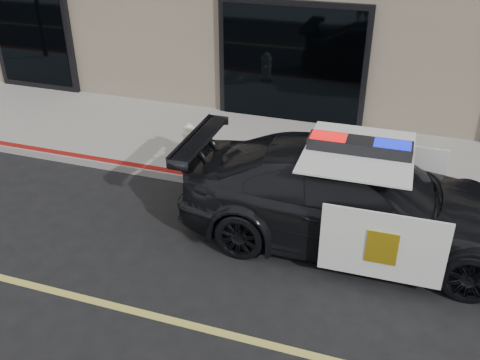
% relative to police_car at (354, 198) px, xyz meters
% --- Properties ---
extents(ground, '(120.00, 120.00, 0.00)m').
position_rel_police_car_xyz_m(ground, '(-1.10, -2.58, -0.80)').
color(ground, black).
rests_on(ground, ground).
extents(sidewalk_n, '(60.00, 3.50, 0.15)m').
position_rel_police_car_xyz_m(sidewalk_n, '(-1.10, 2.67, -0.72)').
color(sidewalk_n, gray).
rests_on(sidewalk_n, ground).
extents(police_car, '(2.59, 5.50, 1.77)m').
position_rel_police_car_xyz_m(police_car, '(0.00, 0.00, 0.00)').
color(police_car, black).
rests_on(police_car, ground).
extents(fire_hydrant, '(0.36, 0.50, 0.80)m').
position_rel_police_car_xyz_m(fire_hydrant, '(-3.44, 1.56, -0.27)').
color(fire_hydrant, '#ECE8CF').
rests_on(fire_hydrant, sidewalk_n).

